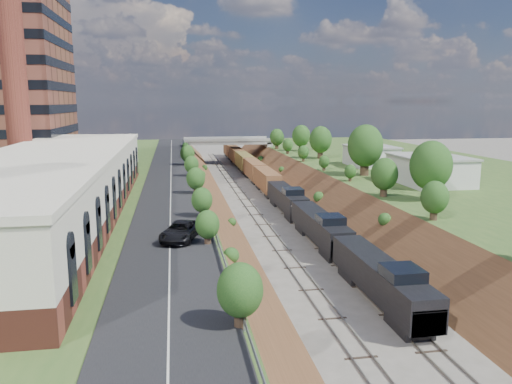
# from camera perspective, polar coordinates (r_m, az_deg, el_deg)

# --- Properties ---
(platform_left) EXTENTS (44.00, 180.00, 5.00)m
(platform_left) POSITION_cam_1_polar(r_m,az_deg,el_deg) (81.32, -22.07, -1.01)
(platform_left) COLOR #395C25
(platform_left) RESTS_ON ground
(platform_right) EXTENTS (44.00, 180.00, 5.00)m
(platform_right) POSITION_cam_1_polar(r_m,az_deg,el_deg) (92.66, 21.90, 0.31)
(platform_right) COLOR #395C25
(platform_right) RESTS_ON ground
(embankment_left) EXTENTS (10.00, 180.00, 10.00)m
(embankment_left) POSITION_cam_1_polar(r_m,az_deg,el_deg) (79.90, -6.36, -2.33)
(embankment_left) COLOR brown
(embankment_left) RESTS_ON ground
(embankment_right) EXTENTS (10.00, 180.00, 10.00)m
(embankment_right) POSITION_cam_1_polar(r_m,az_deg,el_deg) (83.91, 8.82, -1.78)
(embankment_right) COLOR brown
(embankment_right) RESTS_ON ground
(rail_left_track) EXTENTS (1.58, 180.00, 0.18)m
(rail_left_track) POSITION_cam_1_polar(r_m,az_deg,el_deg) (80.73, -0.40, -2.07)
(rail_left_track) COLOR gray
(rail_left_track) RESTS_ON ground
(rail_right_track) EXTENTS (1.58, 180.00, 0.18)m
(rail_right_track) POSITION_cam_1_polar(r_m,az_deg,el_deg) (81.69, 3.21, -1.94)
(rail_right_track) COLOR gray
(rail_right_track) RESTS_ON ground
(road) EXTENTS (8.00, 180.00, 0.10)m
(road) POSITION_cam_1_polar(r_m,az_deg,el_deg) (78.86, -9.70, 1.15)
(road) COLOR black
(road) RESTS_ON platform_left
(guardrail) EXTENTS (0.10, 171.00, 0.70)m
(guardrail) POSITION_cam_1_polar(r_m,az_deg,el_deg) (78.66, -6.73, 1.58)
(guardrail) COLOR #99999E
(guardrail) RESTS_ON platform_left
(commercial_building) EXTENTS (14.30, 62.30, 7.00)m
(commercial_building) POSITION_cam_1_polar(r_m,az_deg,el_deg) (58.07, -22.29, 0.72)
(commercial_building) COLOR brown
(commercial_building) RESTS_ON platform_left
(smokestack) EXTENTS (3.20, 3.20, 40.00)m
(smokestack) POSITION_cam_1_polar(r_m,az_deg,el_deg) (77.20, -26.14, 14.94)
(smokestack) COLOR brown
(smokestack) RESTS_ON platform_left
(overpass) EXTENTS (24.50, 8.30, 7.40)m
(overpass) POSITION_cam_1_polar(r_m,az_deg,el_deg) (141.23, -3.32, 5.22)
(overpass) COLOR gray
(overpass) RESTS_ON ground
(white_building_near) EXTENTS (9.00, 12.00, 4.00)m
(white_building_near) POSITION_cam_1_polar(r_m,az_deg,el_deg) (80.43, 19.25, 2.30)
(white_building_near) COLOR silver
(white_building_near) RESTS_ON platform_right
(white_building_far) EXTENTS (8.00, 10.00, 3.60)m
(white_building_far) POSITION_cam_1_polar(r_m,az_deg,el_deg) (99.97, 12.98, 3.96)
(white_building_far) COLOR silver
(white_building_far) RESTS_ON platform_right
(tree_right_large) EXTENTS (5.25, 5.25, 7.61)m
(tree_right_large) POSITION_cam_1_polar(r_m,az_deg,el_deg) (66.60, 19.36, 2.81)
(tree_right_large) COLOR #473323
(tree_right_large) RESTS_ON platform_right
(tree_left_crest) EXTENTS (2.45, 2.45, 3.55)m
(tree_left_crest) POSITION_cam_1_polar(r_m,az_deg,el_deg) (39.40, -4.52, -4.97)
(tree_left_crest) COLOR #473323
(tree_left_crest) RESTS_ON platform_left
(freight_train) EXTENTS (2.90, 132.77, 4.55)m
(freight_train) POSITION_cam_1_polar(r_m,az_deg,el_deg) (102.16, 0.58, 1.93)
(freight_train) COLOR black
(freight_train) RESTS_ON ground
(suv) EXTENTS (4.34, 6.42, 1.63)m
(suv) POSITION_cam_1_polar(r_m,az_deg,el_deg) (45.53, -8.60, -4.42)
(suv) COLOR black
(suv) RESTS_ON road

